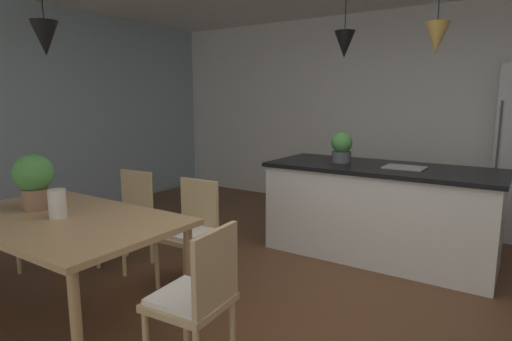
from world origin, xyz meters
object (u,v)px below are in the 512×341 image
Objects in this scene: potted_plant_on_island at (342,147)px; chair_far_right at (190,229)px; potted_plant_on_table at (34,178)px; vase_on_dining_table at (57,204)px; chair_kitchen_end at (197,297)px; chair_far_left at (127,215)px; kitchen_island at (379,210)px; dining_table at (62,226)px.

chair_far_right is at bearing -114.71° from potted_plant_on_island.
potted_plant_on_table reaches higher than vase_on_dining_table.
potted_plant_on_table is 2.09× the size of vase_on_dining_table.
potted_plant_on_island reaches higher than vase_on_dining_table.
chair_far_left is at bearing 151.72° from chair_kitchen_end.
potted_plant_on_table is at bearing 174.37° from vase_on_dining_table.
kitchen_island is at bearing 58.31° from vase_on_dining_table.
chair_kitchen_end is at bearing -28.28° from chair_far_left.
dining_table is 0.80× the size of kitchen_island.
potted_plant_on_island is at bearing 65.29° from chair_far_right.
chair_far_right is 1.04m from vase_on_dining_table.
dining_table is at bearing -122.01° from kitchen_island.
potted_plant_on_table is (0.06, -0.87, 0.49)m from chair_far_left.
potted_plant_on_island is (1.08, 2.39, 0.39)m from dining_table.
chair_kitchen_end reaches higher than dining_table.
potted_plant_on_table reaches higher than kitchen_island.
potted_plant_on_table is (-0.71, -0.87, 0.49)m from chair_far_right.
chair_far_right is 2.81× the size of potted_plant_on_island.
chair_far_left is 4.42× the size of vase_on_dining_table.
potted_plant_on_island is 1.57× the size of vase_on_dining_table.
potted_plant_on_island is (-0.41, 0.00, 0.60)m from kitchen_island.
vase_on_dining_table is at bearing -5.63° from potted_plant_on_table.
chair_far_right is at bearing 67.06° from vase_on_dining_table.
kitchen_island is at bearing 57.99° from dining_table.
chair_far_right is at bearing 134.09° from chair_kitchen_end.
potted_plant_on_island is (0.69, 1.51, 0.58)m from chair_far_right.
vase_on_dining_table is at bearing -114.06° from potted_plant_on_island.
chair_kitchen_end is (1.23, 0.00, -0.19)m from dining_table.
vase_on_dining_table reaches higher than chair_far_right.
dining_table is 5.57× the size of potted_plant_on_island.
chair_kitchen_end is 2.81× the size of potted_plant_on_island.
kitchen_island is (1.49, 2.39, -0.20)m from dining_table.
potted_plant_on_table is 0.36m from vase_on_dining_table.
dining_table is 8.76× the size of vase_on_dining_table.
chair_far_right is 1.76m from potted_plant_on_island.
dining_table is 1.98× the size of chair_kitchen_end.
potted_plant_on_table is (-1.41, -2.38, -0.09)m from potted_plant_on_island.
chair_far_right is (-0.85, 0.87, 0.00)m from chair_kitchen_end.
dining_table is at bearing -113.75° from chair_far_right.
chair_kitchen_end is 1.64m from potted_plant_on_table.
chair_kitchen_end is 0.40× the size of kitchen_island.
vase_on_dining_table reaches higher than kitchen_island.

